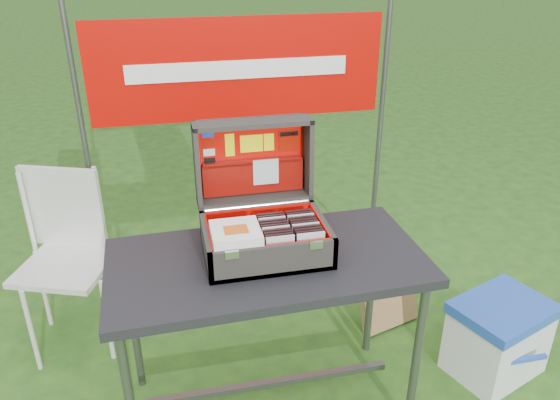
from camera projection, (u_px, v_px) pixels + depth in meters
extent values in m
plane|color=#274B1C|center=(283.00, 398.00, 2.56)|extent=(80.00, 80.00, 0.00)
cube|color=black|center=(267.00, 262.00, 2.19)|extent=(1.28, 0.67, 0.04)
cylinder|color=#59595B|center=(416.00, 360.00, 2.25)|extent=(0.04, 0.04, 0.75)
cylinder|color=#59595B|center=(133.00, 321.00, 2.47)|extent=(0.04, 0.04, 0.75)
cylinder|color=#59595B|center=(371.00, 289.00, 2.70)|extent=(0.04, 0.04, 0.75)
cube|color=#59595B|center=(268.00, 384.00, 2.47)|extent=(1.11, 0.03, 0.03)
cube|color=#403D37|center=(266.00, 252.00, 2.21)|extent=(0.49, 0.35, 0.02)
cube|color=#403D37|center=(274.00, 261.00, 2.03)|extent=(0.49, 0.02, 0.13)
cube|color=#403D37|center=(258.00, 220.00, 2.33)|extent=(0.49, 0.02, 0.13)
cube|color=#403D37|center=(206.00, 246.00, 2.13)|extent=(0.02, 0.35, 0.13)
cube|color=#403D37|center=(322.00, 233.00, 2.23)|extent=(0.02, 0.35, 0.13)
cube|color=#E50700|center=(266.00, 249.00, 2.20)|extent=(0.45, 0.31, 0.01)
cube|color=silver|center=(232.00, 255.00, 1.97)|extent=(0.05, 0.01, 0.03)
cube|color=silver|center=(316.00, 245.00, 2.03)|extent=(0.05, 0.01, 0.03)
cylinder|color=silver|center=(257.00, 206.00, 2.31)|extent=(0.44, 0.02, 0.02)
cube|color=#403D37|center=(251.00, 157.00, 2.34)|extent=(0.49, 0.03, 0.35)
cube|color=#403D37|center=(252.00, 123.00, 2.23)|extent=(0.49, 0.13, 0.03)
cube|color=#403D37|center=(255.00, 197.00, 2.36)|extent=(0.49, 0.13, 0.03)
cube|color=#403D37|center=(197.00, 166.00, 2.25)|extent=(0.02, 0.15, 0.36)
cube|color=#403D37|center=(308.00, 157.00, 2.34)|extent=(0.02, 0.15, 0.36)
cube|color=#E50700|center=(252.00, 158.00, 2.33)|extent=(0.45, 0.02, 0.31)
cube|color=#E50700|center=(274.00, 257.00, 2.04)|extent=(0.45, 0.01, 0.11)
cube|color=#E50700|center=(259.00, 220.00, 2.31)|extent=(0.45, 0.01, 0.11)
cube|color=#E50700|center=(209.00, 244.00, 2.13)|extent=(0.01, 0.31, 0.11)
cube|color=#E50700|center=(320.00, 231.00, 2.22)|extent=(0.01, 0.31, 0.11)
cube|color=maroon|center=(253.00, 177.00, 2.35)|extent=(0.43, 0.04, 0.14)
cube|color=maroon|center=(253.00, 162.00, 2.32)|extent=(0.42, 0.02, 0.02)
cube|color=silver|center=(266.00, 172.00, 2.33)|extent=(0.11, 0.01, 0.11)
cube|color=#1933B2|center=(208.00, 134.00, 2.24)|extent=(0.05, 0.00, 0.03)
cube|color=#A00D00|center=(209.00, 143.00, 2.26)|extent=(0.05, 0.00, 0.03)
cube|color=white|center=(209.00, 152.00, 2.28)|extent=(0.05, 0.00, 0.03)
cube|color=black|center=(210.00, 161.00, 2.29)|extent=(0.05, 0.00, 0.03)
cube|color=#FCF50B|center=(230.00, 145.00, 2.28)|extent=(0.04, 0.01, 0.10)
cube|color=#FCF50B|center=(252.00, 143.00, 2.30)|extent=(0.10, 0.01, 0.07)
cube|color=#FCF50B|center=(269.00, 142.00, 2.32)|extent=(0.04, 0.01, 0.07)
cube|color=#A00D00|center=(289.00, 141.00, 2.33)|extent=(0.09, 0.01, 0.09)
cube|color=black|center=(289.00, 134.00, 2.32)|extent=(0.08, 0.00, 0.02)
cube|color=silver|center=(280.00, 251.00, 2.06)|extent=(0.11, 0.01, 0.12)
cube|color=black|center=(279.00, 248.00, 2.08)|extent=(0.11, 0.01, 0.12)
cube|color=black|center=(278.00, 246.00, 2.10)|extent=(0.11, 0.01, 0.12)
cube|color=black|center=(277.00, 243.00, 2.11)|extent=(0.11, 0.01, 0.12)
cube|color=silver|center=(276.00, 241.00, 2.13)|extent=(0.11, 0.01, 0.12)
cube|color=black|center=(275.00, 238.00, 2.15)|extent=(0.11, 0.01, 0.12)
cube|color=black|center=(274.00, 236.00, 2.16)|extent=(0.11, 0.01, 0.12)
cube|color=black|center=(273.00, 233.00, 2.18)|extent=(0.11, 0.01, 0.12)
cube|color=silver|center=(272.00, 231.00, 2.20)|extent=(0.11, 0.01, 0.12)
cube|color=black|center=(271.00, 229.00, 2.21)|extent=(0.11, 0.01, 0.12)
cube|color=black|center=(270.00, 227.00, 2.23)|extent=(0.11, 0.01, 0.12)
cube|color=silver|center=(311.00, 247.00, 2.08)|extent=(0.11, 0.01, 0.12)
cube|color=black|center=(309.00, 245.00, 2.10)|extent=(0.11, 0.01, 0.12)
cube|color=black|center=(308.00, 242.00, 2.12)|extent=(0.11, 0.01, 0.12)
cube|color=black|center=(307.00, 240.00, 2.14)|extent=(0.11, 0.01, 0.12)
cube|color=silver|center=(305.00, 237.00, 2.15)|extent=(0.11, 0.01, 0.12)
cube|color=black|center=(304.00, 235.00, 2.17)|extent=(0.11, 0.01, 0.12)
cube|color=black|center=(303.00, 233.00, 2.19)|extent=(0.11, 0.01, 0.12)
cube|color=black|center=(302.00, 230.00, 2.20)|extent=(0.11, 0.01, 0.12)
cube|color=silver|center=(300.00, 228.00, 2.22)|extent=(0.11, 0.01, 0.12)
cube|color=black|center=(299.00, 226.00, 2.24)|extent=(0.11, 0.01, 0.12)
cube|color=black|center=(298.00, 224.00, 2.25)|extent=(0.11, 0.01, 0.12)
cube|color=white|center=(236.00, 236.00, 2.07)|extent=(0.18, 0.18, 0.00)
cube|color=white|center=(236.00, 235.00, 2.07)|extent=(0.18, 0.18, 0.00)
cube|color=white|center=(236.00, 234.00, 2.06)|extent=(0.18, 0.18, 0.00)
cube|color=white|center=(236.00, 233.00, 2.06)|extent=(0.18, 0.18, 0.00)
cube|color=white|center=(236.00, 232.00, 2.06)|extent=(0.18, 0.18, 0.00)
cube|color=white|center=(236.00, 230.00, 2.06)|extent=(0.18, 0.18, 0.00)
cube|color=white|center=(236.00, 229.00, 2.05)|extent=(0.18, 0.18, 0.00)
cube|color=#D85919|center=(236.00, 230.00, 2.04)|extent=(0.09, 0.07, 0.00)
cube|color=white|center=(497.00, 342.00, 2.66)|extent=(0.51, 0.44, 0.34)
cube|color=blue|center=(504.00, 309.00, 2.57)|extent=(0.53, 0.47, 0.05)
cube|color=blue|center=(520.00, 360.00, 2.48)|extent=(0.26, 0.02, 0.02)
cube|color=silver|center=(66.00, 266.00, 2.72)|extent=(0.54, 0.54, 0.03)
cube|color=silver|center=(63.00, 207.00, 2.79)|extent=(0.40, 0.18, 0.44)
cylinder|color=silver|center=(31.00, 331.00, 2.63)|extent=(0.02, 0.02, 0.47)
cylinder|color=silver|center=(107.00, 321.00, 2.70)|extent=(0.02, 0.02, 0.47)
cylinder|color=silver|center=(43.00, 289.00, 2.94)|extent=(0.02, 0.02, 0.47)
cylinder|color=silver|center=(111.00, 281.00, 3.01)|extent=(0.02, 0.02, 0.47)
cylinder|color=silver|center=(27.00, 213.00, 2.76)|extent=(0.02, 0.02, 0.44)
cylinder|color=silver|center=(100.00, 206.00, 2.83)|extent=(0.02, 0.02, 0.44)
cube|color=olive|center=(388.00, 295.00, 2.98)|extent=(0.38, 0.25, 0.36)
cylinder|color=#59595B|center=(87.00, 159.00, 2.98)|extent=(0.03, 0.03, 1.70)
cylinder|color=#59595B|center=(379.00, 136.00, 3.31)|extent=(0.03, 0.03, 1.70)
cube|color=#A90500|center=(239.00, 69.00, 2.94)|extent=(1.60, 0.02, 0.55)
cube|color=white|center=(239.00, 70.00, 2.93)|extent=(1.20, 0.00, 0.10)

